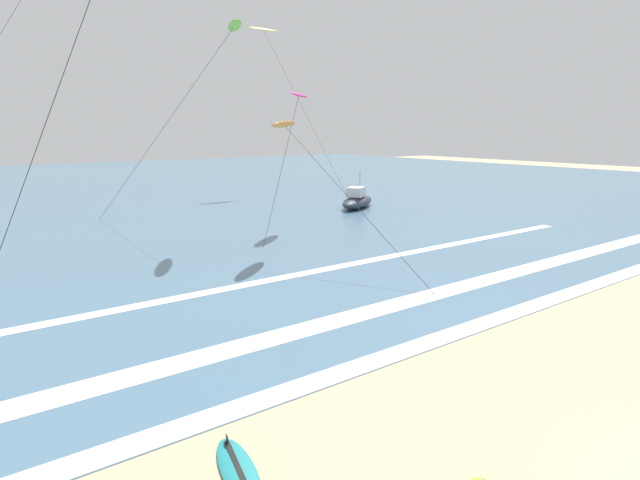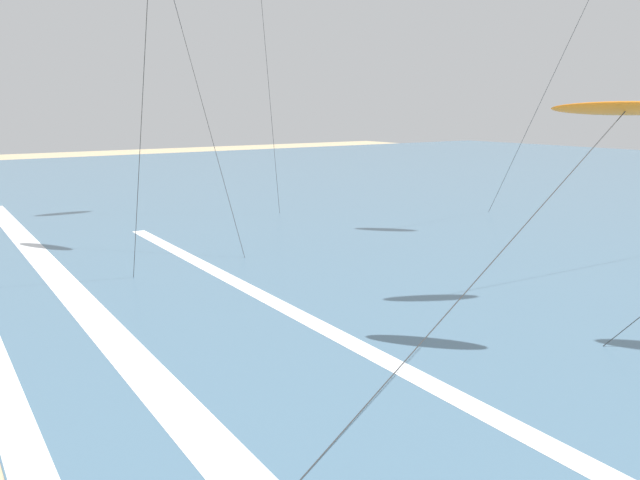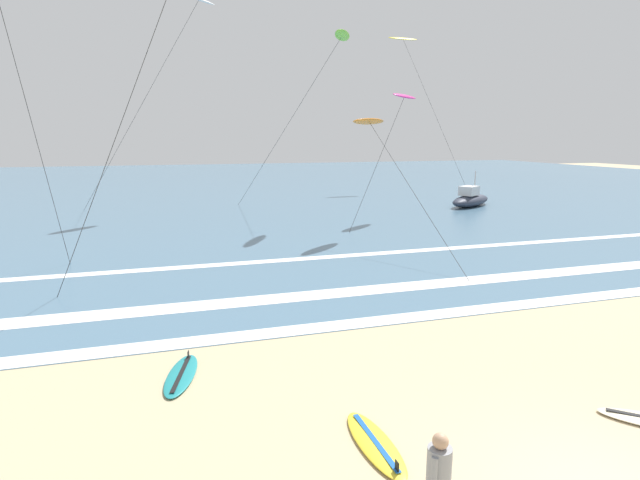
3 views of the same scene
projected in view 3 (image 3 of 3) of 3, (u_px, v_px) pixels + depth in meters
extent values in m
cube|color=slate|center=(223.00, 185.00, 56.50)|extent=(140.00, 90.00, 0.01)
cube|color=white|center=(325.00, 327.00, 14.13)|extent=(52.51, 0.74, 0.01)
cube|color=white|center=(323.00, 294.00, 17.06)|extent=(59.71, 1.01, 0.01)
cube|color=white|center=(342.00, 256.00, 22.57)|extent=(38.92, 0.62, 0.01)
cylinder|color=gray|center=(439.00, 468.00, 6.41)|extent=(0.32, 0.32, 0.58)
cylinder|color=gray|center=(444.00, 462.00, 6.57)|extent=(0.16, 0.15, 0.56)
cylinder|color=gray|center=(434.00, 478.00, 6.26)|extent=(0.16, 0.15, 0.56)
sphere|color=tan|center=(440.00, 441.00, 6.33)|extent=(0.21, 0.21, 0.21)
ellipsoid|color=yellow|center=(375.00, 444.00, 8.70)|extent=(0.66, 2.12, 0.09)
cube|color=#1959B2|center=(375.00, 441.00, 8.69)|extent=(0.15, 1.79, 0.01)
cube|color=black|center=(397.00, 466.00, 7.91)|extent=(0.02, 0.12, 0.16)
ellipsoid|color=teal|center=(181.00, 375.00, 11.21)|extent=(1.08, 2.18, 0.09)
cube|color=black|center=(181.00, 373.00, 11.20)|extent=(0.52, 1.76, 0.01)
cube|color=black|center=(188.00, 354.00, 11.98)|extent=(0.04, 0.12, 0.16)
ellipsoid|color=yellow|center=(403.00, 39.00, 50.08)|extent=(3.24, 0.94, 0.43)
cylinder|color=#333333|center=(435.00, 114.00, 47.50)|extent=(2.57, 9.50, 14.94)
cylinder|color=#333333|center=(139.00, 109.00, 35.37)|extent=(8.82, 2.71, 14.43)
ellipsoid|color=orange|center=(369.00, 121.00, 26.07)|extent=(2.93, 2.67, 0.43)
cylinder|color=#333333|center=(411.00, 188.00, 22.32)|extent=(0.32, 9.39, 6.09)
cylinder|color=#333333|center=(36.00, 140.00, 18.90)|extent=(1.07, 2.23, 10.34)
cylinder|color=#333333|center=(139.00, 75.00, 16.05)|extent=(6.19, 0.33, 14.45)
ellipsoid|color=#CC2384|center=(405.00, 96.00, 32.26)|extent=(2.96, 2.64, 0.43)
cylinder|color=#333333|center=(379.00, 160.00, 30.22)|extent=(5.36, 4.46, 7.87)
ellipsoid|color=#70C628|center=(342.00, 35.00, 29.73)|extent=(2.21, 3.18, 0.43)
cylinder|color=#333333|center=(283.00, 132.00, 34.77)|extent=(5.20, 9.93, 11.20)
ellipsoid|color=#2D3342|center=(471.00, 201.00, 38.79)|extent=(5.29, 4.25, 0.90)
cube|color=silver|center=(469.00, 191.00, 38.33)|extent=(1.86, 1.74, 0.70)
cylinder|color=#B2B2B2|center=(475.00, 183.00, 38.97)|extent=(0.08, 0.08, 1.80)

